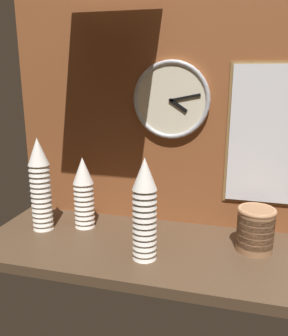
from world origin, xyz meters
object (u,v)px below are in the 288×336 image
(menu_board, at_px, (284,137))
(cup_stack_left, at_px, (84,193))
(cup_stack_center, at_px, (145,210))
(cup_stack_far_left, at_px, (40,184))
(bowl_stack_right, at_px, (255,228))
(wall_clock, at_px, (171,100))

(menu_board, bearing_deg, cup_stack_left, -169.74)
(cup_stack_left, height_order, cup_stack_center, cup_stack_center)
(cup_stack_far_left, relative_size, bowl_stack_right, 2.36)
(bowl_stack_right, height_order, menu_board, menu_board)
(cup_stack_center, height_order, bowl_stack_right, cup_stack_center)
(cup_stack_left, distance_m, wall_clock, 0.55)
(cup_stack_left, height_order, cup_stack_far_left, cup_stack_far_left)
(bowl_stack_right, bearing_deg, menu_board, 63.57)
(cup_stack_center, bearing_deg, cup_stack_far_left, 164.85)
(cup_stack_left, bearing_deg, wall_clock, 21.36)
(cup_stack_left, relative_size, cup_stack_center, 0.83)
(cup_stack_left, relative_size, cup_stack_far_left, 0.78)
(menu_board, bearing_deg, wall_clock, -178.90)
(cup_stack_left, relative_size, menu_board, 0.54)
(cup_stack_center, distance_m, bowl_stack_right, 0.44)
(bowl_stack_right, xyz_separation_m, menu_board, (0.09, 0.18, 0.33))
(cup_stack_far_left, distance_m, cup_stack_center, 0.52)
(bowl_stack_right, bearing_deg, cup_stack_center, -156.76)
(wall_clock, bearing_deg, cup_stack_center, -94.16)
(cup_stack_far_left, xyz_separation_m, wall_clock, (0.53, 0.21, 0.35))
(cup_stack_far_left, height_order, menu_board, menu_board)
(cup_stack_left, relative_size, wall_clock, 0.97)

